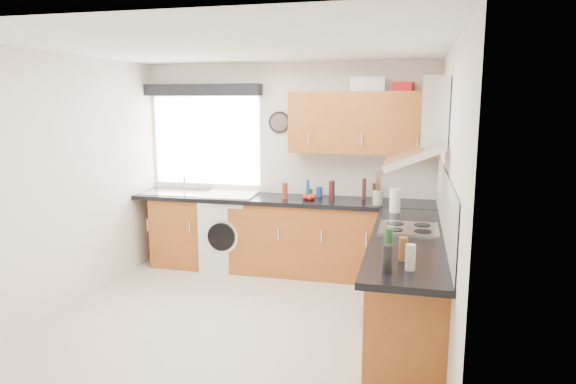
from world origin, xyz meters
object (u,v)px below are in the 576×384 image
(upper_cabinets, at_px, (364,123))
(washing_machine, at_px, (231,230))
(oven, at_px, (406,281))
(extractor_hood, at_px, (425,133))

(upper_cabinets, xyz_separation_m, washing_machine, (-1.60, -0.10, -1.34))
(oven, relative_size, upper_cabinets, 0.50)
(upper_cabinets, height_order, washing_machine, upper_cabinets)
(extractor_hood, height_order, upper_cabinets, upper_cabinets)
(washing_machine, bearing_deg, extractor_hood, -33.12)
(extractor_hood, height_order, washing_machine, extractor_hood)
(extractor_hood, bearing_deg, oven, 180.00)
(oven, height_order, extractor_hood, extractor_hood)
(upper_cabinets, bearing_deg, extractor_hood, -63.87)
(oven, bearing_deg, upper_cabinets, 112.54)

